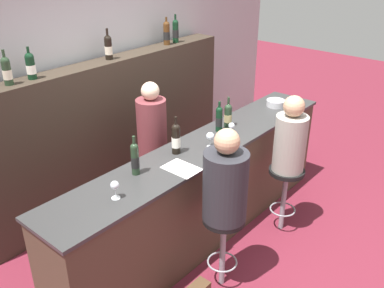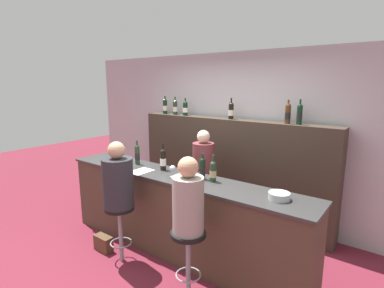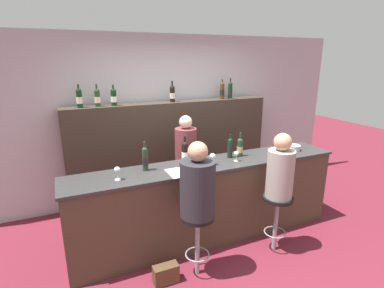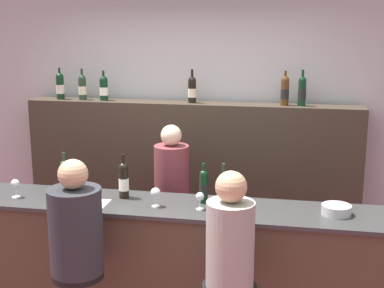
# 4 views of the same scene
# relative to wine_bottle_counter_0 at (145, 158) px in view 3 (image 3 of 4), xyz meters

# --- Properties ---
(ground_plane) EXTENTS (16.00, 16.00, 0.00)m
(ground_plane) POSITION_rel_wine_bottle_counter_0_xyz_m (0.77, -0.34, -1.16)
(ground_plane) COLOR maroon
(wall_back) EXTENTS (6.40, 0.05, 2.60)m
(wall_back) POSITION_rel_wine_bottle_counter_0_xyz_m (0.77, 1.42, 0.14)
(wall_back) COLOR #B2B2B7
(wall_back) RESTS_ON ground_plane
(bar_counter) EXTENTS (3.43, 0.55, 1.02)m
(bar_counter) POSITION_rel_wine_bottle_counter_0_xyz_m (0.77, -0.09, -0.65)
(bar_counter) COLOR #473828
(bar_counter) RESTS_ON ground_plane
(back_bar_cabinet) EXTENTS (3.22, 0.28, 1.59)m
(back_bar_cabinet) POSITION_rel_wine_bottle_counter_0_xyz_m (0.77, 1.20, -0.36)
(back_bar_cabinet) COLOR #382D23
(back_bar_cabinet) RESTS_ON ground_plane
(wine_bottle_counter_0) EXTENTS (0.07, 0.07, 0.33)m
(wine_bottle_counter_0) POSITION_rel_wine_bottle_counter_0_xyz_m (0.00, 0.00, 0.00)
(wine_bottle_counter_0) COLOR #233823
(wine_bottle_counter_0) RESTS_ON bar_counter
(wine_bottle_counter_1) EXTENTS (0.08, 0.08, 0.34)m
(wine_bottle_counter_1) POSITION_rel_wine_bottle_counter_0_xyz_m (0.48, 0.00, 0.00)
(wine_bottle_counter_1) COLOR black
(wine_bottle_counter_1) RESTS_ON bar_counter
(wine_bottle_counter_2) EXTENTS (0.07, 0.07, 0.30)m
(wine_bottle_counter_2) POSITION_rel_wine_bottle_counter_0_xyz_m (1.10, 0.00, -0.01)
(wine_bottle_counter_2) COLOR black
(wine_bottle_counter_2) RESTS_ON bar_counter
(wine_bottle_counter_3) EXTENTS (0.08, 0.08, 0.31)m
(wine_bottle_counter_3) POSITION_rel_wine_bottle_counter_0_xyz_m (1.25, 0.00, -0.02)
(wine_bottle_counter_3) COLOR #233823
(wine_bottle_counter_3) RESTS_ON bar_counter
(wine_bottle_backbar_0) EXTENTS (0.08, 0.08, 0.31)m
(wine_bottle_backbar_0) POSITION_rel_wine_bottle_counter_0_xyz_m (-0.55, 1.20, 0.56)
(wine_bottle_backbar_0) COLOR black
(wine_bottle_backbar_0) RESTS_ON back_bar_cabinet
(wine_bottle_backbar_1) EXTENTS (0.08, 0.08, 0.31)m
(wine_bottle_backbar_1) POSITION_rel_wine_bottle_counter_0_xyz_m (-0.32, 1.20, 0.56)
(wine_bottle_backbar_1) COLOR #233823
(wine_bottle_backbar_1) RESTS_ON back_bar_cabinet
(wine_bottle_backbar_2) EXTENTS (0.08, 0.08, 0.29)m
(wine_bottle_backbar_2) POSITION_rel_wine_bottle_counter_0_xyz_m (-0.10, 1.20, 0.55)
(wine_bottle_backbar_2) COLOR black
(wine_bottle_backbar_2) RESTS_ON back_bar_cabinet
(wine_bottle_backbar_3) EXTENTS (0.08, 0.08, 0.32)m
(wine_bottle_backbar_3) POSITION_rel_wine_bottle_counter_0_xyz_m (0.78, 1.20, 0.56)
(wine_bottle_backbar_3) COLOR black
(wine_bottle_backbar_3) RESTS_ON back_bar_cabinet
(wine_bottle_backbar_4) EXTENTS (0.08, 0.08, 0.32)m
(wine_bottle_backbar_4) POSITION_rel_wine_bottle_counter_0_xyz_m (1.65, 1.20, 0.57)
(wine_bottle_backbar_4) COLOR #4C2D14
(wine_bottle_backbar_4) RESTS_ON back_bar_cabinet
(wine_bottle_backbar_5) EXTENTS (0.07, 0.07, 0.33)m
(wine_bottle_backbar_5) POSITION_rel_wine_bottle_counter_0_xyz_m (1.80, 1.20, 0.57)
(wine_bottle_backbar_5) COLOR black
(wine_bottle_backbar_5) RESTS_ON back_bar_cabinet
(wine_glass_0) EXTENTS (0.07, 0.07, 0.14)m
(wine_glass_0) POSITION_rel_wine_bottle_counter_0_xyz_m (-0.34, -0.15, -0.04)
(wine_glass_0) COLOR silver
(wine_glass_0) RESTS_ON bar_counter
(wine_glass_1) EXTENTS (0.07, 0.07, 0.14)m
(wine_glass_1) POSITION_rel_wine_bottle_counter_0_xyz_m (0.78, -0.15, -0.04)
(wine_glass_1) COLOR silver
(wine_glass_1) RESTS_ON bar_counter
(wine_glass_2) EXTENTS (0.06, 0.06, 0.13)m
(wine_glass_2) POSITION_rel_wine_bottle_counter_0_xyz_m (1.10, -0.15, -0.05)
(wine_glass_2) COLOR silver
(wine_glass_2) RESTS_ON bar_counter
(metal_bowl) EXTENTS (0.21, 0.21, 0.07)m
(metal_bowl) POSITION_rel_wine_bottle_counter_0_xyz_m (2.06, -0.07, -0.11)
(metal_bowl) COLOR #B7B7BC
(metal_bowl) RESTS_ON bar_counter
(tasting_menu) EXTENTS (0.21, 0.30, 0.00)m
(tasting_menu) POSITION_rel_wine_bottle_counter_0_xyz_m (0.30, -0.23, -0.14)
(tasting_menu) COLOR white
(tasting_menu) RESTS_ON bar_counter
(bar_stool_left) EXTENTS (0.35, 0.35, 0.70)m
(bar_stool_left) POSITION_rel_wine_bottle_counter_0_xyz_m (0.35, -0.63, -0.62)
(bar_stool_left) COLOR gray
(bar_stool_left) RESTS_ON ground_plane
(guest_seated_left) EXTENTS (0.36, 0.36, 0.78)m
(guest_seated_left) POSITION_rel_wine_bottle_counter_0_xyz_m (0.35, -0.63, -0.13)
(guest_seated_left) COLOR #28282D
(guest_seated_left) RESTS_ON bar_stool_left
(bar_stool_right) EXTENTS (0.35, 0.35, 0.70)m
(bar_stool_right) POSITION_rel_wine_bottle_counter_0_xyz_m (1.38, -0.63, -0.62)
(bar_stool_right) COLOR gray
(bar_stool_right) RESTS_ON ground_plane
(guest_seated_right) EXTENTS (0.31, 0.31, 0.76)m
(guest_seated_right) POSITION_rel_wine_bottle_counter_0_xyz_m (1.38, -0.63, -0.13)
(guest_seated_right) COLOR gray
(guest_seated_right) RESTS_ON bar_stool_right
(bartender) EXTENTS (0.30, 0.30, 1.50)m
(bartender) POSITION_rel_wine_bottle_counter_0_xyz_m (0.73, 0.55, -0.47)
(bartender) COLOR brown
(bartender) RESTS_ON ground_plane
(handbag) EXTENTS (0.26, 0.12, 0.20)m
(handbag) POSITION_rel_wine_bottle_counter_0_xyz_m (-0.00, -0.63, -1.06)
(handbag) COLOR #513823
(handbag) RESTS_ON ground_plane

